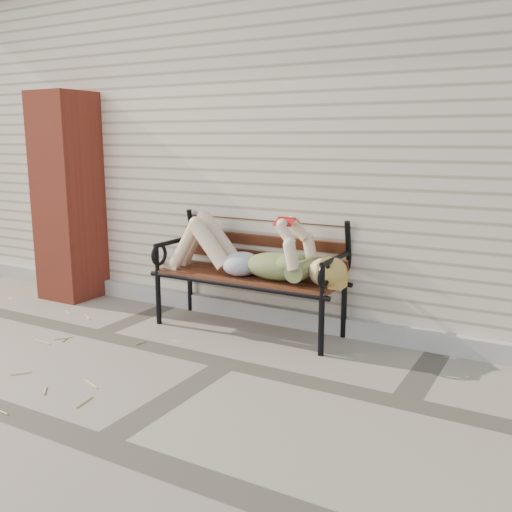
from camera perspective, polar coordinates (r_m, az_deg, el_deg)
The scene contains 6 objects.
ground at distance 4.10m, azimuth -2.87°, elevation -10.69°, with size 80.00×80.00×0.00m, color gray.
house_wall at distance 6.53m, azimuth 11.46°, elevation 10.88°, with size 8.00×4.00×3.00m, color beige.
foundation_strip at distance 4.87m, azimuth 3.26°, elevation -6.11°, with size 8.00×0.10×0.15m, color #AEA89D.
brick_pillar at distance 5.89m, azimuth -18.24°, elevation 5.61°, with size 0.50×0.50×2.00m, color #A53A25.
garden_bench at distance 4.70m, azimuth -0.18°, elevation 0.12°, with size 1.70×0.68×1.10m.
reading_woman at distance 4.57m, azimuth -0.87°, elevation 0.26°, with size 1.61×0.37×0.51m.
Camera 1 is at (2.04, -3.20, 1.55)m, focal length 40.00 mm.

